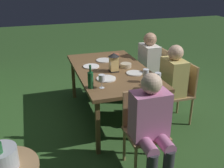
{
  "coord_description": "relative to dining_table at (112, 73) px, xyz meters",
  "views": [
    {
      "loc": [
        -3.43,
        1.08,
        2.05
      ],
      "look_at": [
        0.0,
        0.0,
        0.53
      ],
      "focal_mm": 43.0,
      "sensor_mm": 36.0,
      "label": 1
    }
  ],
  "objects": [
    {
      "name": "dining_table",
      "position": [
        0.0,
        0.0,
        0.0
      ],
      "size": [
        1.78,
        1.01,
        0.75
      ],
      "color": "brown",
      "rests_on": "ground"
    },
    {
      "name": "wine_glass_a",
      "position": [
        -0.57,
        -0.26,
        0.17
      ],
      "size": [
        0.08,
        0.08,
        0.17
      ],
      "color": "silver",
      "rests_on": "dining_table"
    },
    {
      "name": "bowl_olives",
      "position": [
        0.03,
        -0.22,
        0.08
      ],
      "size": [
        0.16,
        0.16,
        0.06
      ],
      "color": "#BCAD8E",
      "rests_on": "dining_table"
    },
    {
      "name": "person_in_pink",
      "position": [
        -1.33,
        0.0,
        -0.06
      ],
      "size": [
        0.48,
        0.38,
        1.15
      ],
      "color": "#C675A3",
      "rests_on": "ground"
    },
    {
      "name": "wine_glass_c",
      "position": [
        -0.8,
        -0.25,
        0.17
      ],
      "size": [
        0.08,
        0.08,
        0.17
      ],
      "color": "silver",
      "rests_on": "dining_table"
    },
    {
      "name": "plate_c",
      "position": [
        0.2,
        0.26,
        0.06
      ],
      "size": [
        0.23,
        0.23,
        0.01
      ],
      "primitive_type": "cylinder",
      "color": "white",
      "rests_on": "dining_table"
    },
    {
      "name": "person_in_cream",
      "position": [
        0.4,
        -0.7,
        -0.06
      ],
      "size": [
        0.38,
        0.47,
        1.15
      ],
      "color": "white",
      "rests_on": "ground"
    },
    {
      "name": "person_in_mustard",
      "position": [
        -0.4,
        -0.7,
        -0.06
      ],
      "size": [
        0.38,
        0.47,
        1.15
      ],
      "color": "tan",
      "rests_on": "ground"
    },
    {
      "name": "plate_b",
      "position": [
        -0.25,
        -0.24,
        0.06
      ],
      "size": [
        0.22,
        0.22,
        0.01
      ],
      "primitive_type": "cylinder",
      "color": "silver",
      "rests_on": "dining_table"
    },
    {
      "name": "plate_a",
      "position": [
        0.42,
        -0.0,
        0.06
      ],
      "size": [
        0.24,
        0.24,
        0.01
      ],
      "primitive_type": "cylinder",
      "color": "silver",
      "rests_on": "dining_table"
    },
    {
      "name": "chair_side_left_a",
      "position": [
        -0.4,
        -0.89,
        -0.22
      ],
      "size": [
        0.42,
        0.4,
        0.87
      ],
      "color": "#9E7A51",
      "rests_on": "ground"
    },
    {
      "name": "ground_plane",
      "position": [
        0.0,
        0.0,
        -0.7
      ],
      "size": [
        16.0,
        16.0,
        0.0
      ],
      "primitive_type": "plane",
      "color": "#2D5123"
    },
    {
      "name": "bowl_bread",
      "position": [
        0.57,
        -0.24,
        0.08
      ],
      "size": [
        0.13,
        0.13,
        0.04
      ],
      "color": "#9E5138",
      "rests_on": "dining_table"
    },
    {
      "name": "lantern_centerpiece",
      "position": [
        -0.08,
        0.0,
        0.2
      ],
      "size": [
        0.15,
        0.15,
        0.27
      ],
      "color": "black",
      "rests_on": "dining_table"
    },
    {
      "name": "wine_glass_d",
      "position": [
        -0.73,
        -0.35,
        0.17
      ],
      "size": [
        0.08,
        0.08,
        0.17
      ],
      "color": "silver",
      "rests_on": "dining_table"
    },
    {
      "name": "chair_head_near",
      "position": [
        -1.14,
        0.0,
        -0.22
      ],
      "size": [
        0.4,
        0.42,
        0.87
      ],
      "color": "#9E7A51",
      "rests_on": "ground"
    },
    {
      "name": "green_bottle_on_table",
      "position": [
        -0.55,
        0.44,
        0.16
      ],
      "size": [
        0.07,
        0.07,
        0.29
      ],
      "color": "#195128",
      "rests_on": "dining_table"
    },
    {
      "name": "plate_d",
      "position": [
        -0.33,
        0.18,
        0.06
      ],
      "size": [
        0.25,
        0.25,
        0.01
      ],
      "primitive_type": "cylinder",
      "color": "white",
      "rests_on": "dining_table"
    },
    {
      "name": "chair_side_left_b",
      "position": [
        0.4,
        -0.89,
        -0.22
      ],
      "size": [
        0.42,
        0.4,
        0.87
      ],
      "color": "#9E7A51",
      "rests_on": "ground"
    },
    {
      "name": "ice_bucket",
      "position": [
        -1.57,
        1.39,
        0.03
      ],
      "size": [
        0.26,
        0.26,
        0.34
      ],
      "color": "#B2B7BF",
      "rests_on": "side_table"
    },
    {
      "name": "wine_glass_b",
      "position": [
        -0.59,
        0.31,
        0.17
      ],
      "size": [
        0.08,
        0.08,
        0.17
      ],
      "color": "silver",
      "rests_on": "dining_table"
    }
  ]
}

